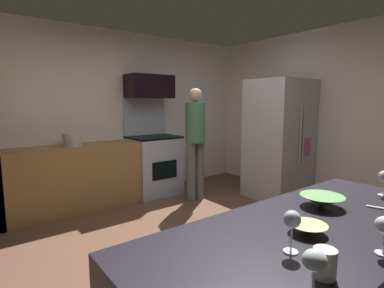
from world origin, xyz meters
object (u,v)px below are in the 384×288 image
object	(u,v)px
mixing_bowl_small	(308,229)
wine_glass_mid	(384,177)
wine_glass_near	(314,263)
mug_coffee	(325,263)
mixing_bowl_large	(322,201)
microwave	(150,87)
wine_glass_far	(292,221)
oven_range	(154,162)
person_cook	(195,138)
stock_pot	(72,140)
refrigerator	(279,139)

from	to	relation	value
mixing_bowl_small	wine_glass_mid	world-z (taller)	wine_glass_mid
wine_glass_near	mug_coffee	distance (m)	0.16
wine_glass_mid	mug_coffee	distance (m)	1.20
mixing_bowl_small	mug_coffee	size ratio (longest dim) A/B	1.74
mixing_bowl_large	mug_coffee	bearing A→B (deg)	-150.12
mixing_bowl_large	wine_glass_near	distance (m)	0.92
microwave	mixing_bowl_large	size ratio (longest dim) A/B	3.00
mixing_bowl_small	wine_glass_far	distance (m)	0.25
oven_range	mixing_bowl_large	size ratio (longest dim) A/B	6.32
wine_glass_near	microwave	bearing A→B (deg)	67.07
person_cook	wine_glass_near	bearing A→B (deg)	-122.45
wine_glass_mid	mug_coffee	size ratio (longest dim) A/B	1.63
microwave	stock_pot	xyz separation A→B (m)	(-1.27, -0.08, -0.76)
microwave	stock_pot	bearing A→B (deg)	-176.40
wine_glass_mid	mug_coffee	world-z (taller)	wine_glass_mid
oven_range	stock_pot	world-z (taller)	oven_range
refrigerator	stock_pot	bearing A→B (deg)	154.05
mug_coffee	mixing_bowl_large	bearing A→B (deg)	29.88
mixing_bowl_small	mug_coffee	world-z (taller)	mug_coffee
stock_pot	mixing_bowl_large	bearing A→B (deg)	-82.44
mixing_bowl_small	mug_coffee	xyz separation A→B (m)	(-0.28, -0.23, 0.03)
microwave	refrigerator	world-z (taller)	microwave
wine_glass_near	wine_glass_far	world-z (taller)	wine_glass_far
person_cook	mixing_bowl_small	xyz separation A→B (m)	(-1.55, -2.81, -0.04)
wine_glass_far	mug_coffee	size ratio (longest dim) A/B	1.72
wine_glass_near	mug_coffee	xyz separation A→B (m)	(0.14, 0.04, -0.07)
person_cook	wine_glass_far	xyz separation A→B (m)	(-1.76, -2.87, 0.07)
wine_glass_mid	mug_coffee	bearing A→B (deg)	-168.05
mixing_bowl_small	wine_glass_mid	xyz separation A→B (m)	(0.90, 0.02, 0.10)
wine_glass_near	wine_glass_mid	distance (m)	1.34
mug_coffee	stock_pot	bearing A→B (deg)	86.61
mug_coffee	mixing_bowl_small	bearing A→B (deg)	40.14
mixing_bowl_large	wine_glass_mid	size ratio (longest dim) A/B	1.49
microwave	wine_glass_far	bearing A→B (deg)	-111.48
oven_range	wine_glass_mid	distance (m)	3.54
person_cook	stock_pot	size ratio (longest dim) A/B	7.01
person_cook	wine_glass_far	world-z (taller)	person_cook
wine_glass_near	stock_pot	xyz separation A→B (m)	(0.36, 3.78, -0.03)
refrigerator	mug_coffee	size ratio (longest dim) A/B	18.06
refrigerator	mug_coffee	xyz separation A→B (m)	(-2.99, -2.40, 0.03)
wine_glass_near	wine_glass_far	xyz separation A→B (m)	(0.20, 0.21, 0.01)
stock_pot	mug_coffee	bearing A→B (deg)	-93.39
mixing_bowl_large	microwave	bearing A→B (deg)	76.48
microwave	mug_coffee	distance (m)	4.18
refrigerator	wine_glass_mid	bearing A→B (deg)	-130.19
person_cook	wine_glass_far	size ratio (longest dim) A/B	9.70
wine_glass_far	wine_glass_mid	bearing A→B (deg)	3.89
refrigerator	mixing_bowl_large	xyz separation A→B (m)	(-2.32, -2.01, 0.01)
refrigerator	oven_range	bearing A→B (deg)	138.07
refrigerator	wine_glass_far	bearing A→B (deg)	-142.80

